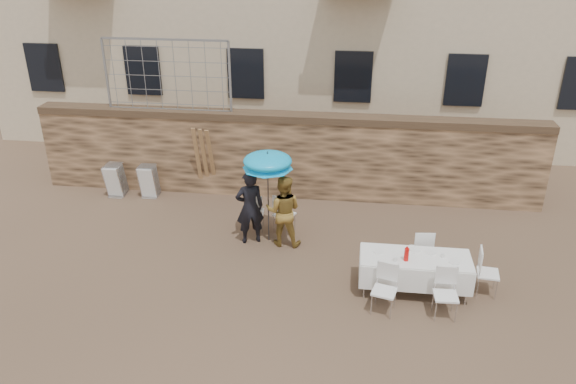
# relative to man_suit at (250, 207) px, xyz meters

# --- Properties ---
(ground) EXTENTS (80.00, 80.00, 0.00)m
(ground) POSITION_rel_man_suit_xyz_m (0.48, -2.43, -0.86)
(ground) COLOR brown
(ground) RESTS_ON ground
(stone_wall) EXTENTS (13.00, 0.50, 2.20)m
(stone_wall) POSITION_rel_man_suit_xyz_m (0.48, 2.57, 0.24)
(stone_wall) COLOR brown
(stone_wall) RESTS_ON ground
(chain_link_fence) EXTENTS (3.20, 0.06, 1.80)m
(chain_link_fence) POSITION_rel_man_suit_xyz_m (-2.52, 2.57, 2.24)
(chain_link_fence) COLOR gray
(chain_link_fence) RESTS_ON stone_wall
(man_suit) EXTENTS (0.74, 0.62, 1.73)m
(man_suit) POSITION_rel_man_suit_xyz_m (0.00, 0.00, 0.00)
(man_suit) COLOR black
(man_suit) RESTS_ON ground
(woman_dress) EXTENTS (0.82, 0.65, 1.65)m
(woman_dress) POSITION_rel_man_suit_xyz_m (0.75, 0.00, -0.04)
(woman_dress) COLOR #BB8D39
(woman_dress) RESTS_ON ground
(umbrella) EXTENTS (1.10, 1.10, 2.00)m
(umbrella) POSITION_rel_man_suit_xyz_m (0.40, 0.10, 1.02)
(umbrella) COLOR #3F3F44
(umbrella) RESTS_ON ground
(couple_chair_left) EXTENTS (0.52, 0.52, 0.96)m
(couple_chair_left) POSITION_rel_man_suit_xyz_m (0.00, 0.55, -0.38)
(couple_chair_left) COLOR white
(couple_chair_left) RESTS_ON ground
(couple_chair_right) EXTENTS (0.64, 0.64, 0.96)m
(couple_chair_right) POSITION_rel_man_suit_xyz_m (0.70, 0.55, -0.38)
(couple_chair_right) COLOR white
(couple_chair_right) RESTS_ON ground
(banquet_table) EXTENTS (2.10, 0.85, 0.78)m
(banquet_table) POSITION_rel_man_suit_xyz_m (3.51, -1.49, -0.13)
(banquet_table) COLOR white
(banquet_table) RESTS_ON ground
(soda_bottle) EXTENTS (0.09, 0.09, 0.26)m
(soda_bottle) POSITION_rel_man_suit_xyz_m (3.31, -1.64, 0.04)
(soda_bottle) COLOR red
(soda_bottle) RESTS_ON banquet_table
(table_chair_front_left) EXTENTS (0.59, 0.59, 0.96)m
(table_chair_front_left) POSITION_rel_man_suit_xyz_m (2.91, -2.24, -0.38)
(table_chair_front_left) COLOR white
(table_chair_front_left) RESTS_ON ground
(table_chair_front_right) EXTENTS (0.50, 0.50, 0.96)m
(table_chair_front_right) POSITION_rel_man_suit_xyz_m (4.01, -2.24, -0.38)
(table_chair_front_right) COLOR white
(table_chair_front_right) RESTS_ON ground
(table_chair_back) EXTENTS (0.53, 0.53, 0.96)m
(table_chair_back) POSITION_rel_man_suit_xyz_m (3.71, -0.69, -0.38)
(table_chair_back) COLOR white
(table_chair_back) RESTS_ON ground
(table_chair_side) EXTENTS (0.53, 0.53, 0.96)m
(table_chair_side) POSITION_rel_man_suit_xyz_m (4.91, -1.39, -0.38)
(table_chair_side) COLOR white
(table_chair_side) RESTS_ON ground
(chair_stack_left) EXTENTS (0.46, 0.55, 0.92)m
(chair_stack_left) POSITION_rel_man_suit_xyz_m (-3.97, 2.12, -0.40)
(chair_stack_left) COLOR white
(chair_stack_left) RESTS_ON ground
(chair_stack_right) EXTENTS (0.46, 0.47, 0.92)m
(chair_stack_right) POSITION_rel_man_suit_xyz_m (-3.07, 2.12, -0.40)
(chair_stack_right) COLOR white
(chair_stack_right) RESTS_ON ground
(wood_planks) EXTENTS (0.70, 0.20, 2.00)m
(wood_planks) POSITION_rel_man_suit_xyz_m (-1.47, 2.19, 0.14)
(wood_planks) COLOR #A37749
(wood_planks) RESTS_ON ground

